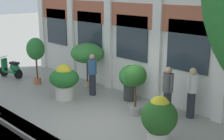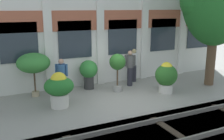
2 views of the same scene
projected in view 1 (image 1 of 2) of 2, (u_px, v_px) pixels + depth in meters
ground_plane at (106, 122)px, 9.83m from camera, size 80.00×80.00×0.00m
apartment_facade at (163, 5)px, 10.83m from camera, size 15.08×0.64×7.06m
potted_plant_tall_urn at (135, 80)px, 10.14m from camera, size 0.72×0.72×1.71m
potted_plant_low_pan at (87, 53)px, 13.04m from camera, size 1.37×1.37×1.86m
potted_plant_fluted_column at (130, 79)px, 11.55m from camera, size 0.83×0.83×1.34m
potted_plant_glazed_jar at (159, 118)px, 8.23m from camera, size 0.97×0.97×1.38m
potted_plant_terracotta_small at (36, 51)px, 13.37m from camera, size 0.78×0.78×2.04m
potted_plant_ribbed_drum at (64, 80)px, 11.66m from camera, size 1.11×1.11×1.36m
scooter_near_curb at (12, 69)px, 14.53m from camera, size 1.34×0.66×0.98m
resident_by_doorway at (92, 73)px, 12.09m from camera, size 0.48×0.34×1.64m
resident_watching_tracks at (192, 91)px, 9.94m from camera, size 0.34×0.53×1.67m
resident_near_plants at (168, 91)px, 9.92m from camera, size 0.50×0.34×1.71m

